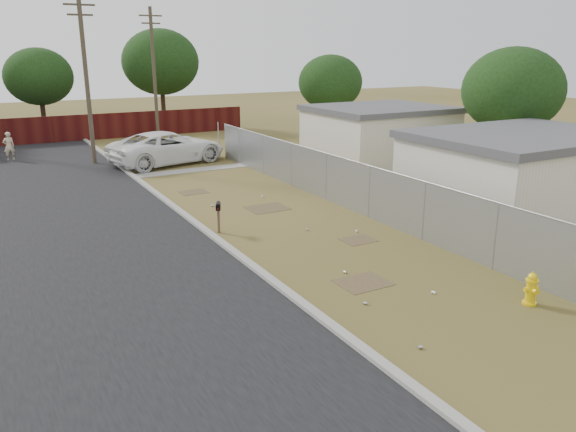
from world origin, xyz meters
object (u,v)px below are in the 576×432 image
pickup_truck (168,147)px  pedestrian (9,146)px  fire_hydrant (531,289)px  mailbox (218,209)px

pickup_truck → pedestrian: pickup_truck is taller
fire_hydrant → pickup_truck: size_ratio=0.13×
mailbox → pedestrian: pedestrian is taller
fire_hydrant → mailbox: 10.28m
fire_hydrant → mailbox: mailbox is taller
fire_hydrant → mailbox: size_ratio=0.80×
mailbox → pedestrian: bearing=106.7°
fire_hydrant → mailbox: bearing=117.0°
fire_hydrant → pedestrian: size_ratio=0.53×
fire_hydrant → pedestrian: pedestrian is taller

